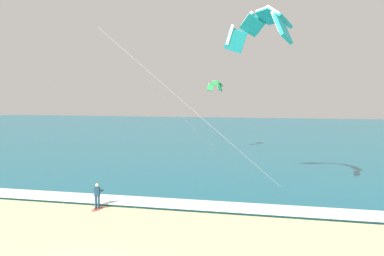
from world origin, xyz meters
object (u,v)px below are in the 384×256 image
object	(u,v)px
kitesurfer	(97,195)
surfboard	(97,209)
kite_primary	(262,25)
kite_distant	(216,85)

from	to	relation	value
kitesurfer	surfboard	bearing A→B (deg)	-89.80
surfboard	kite_primary	world-z (taller)	kite_primary
kite_distant	kitesurfer	bearing A→B (deg)	-92.56
surfboard	kite_primary	bearing A→B (deg)	36.66
kitesurfer	kite_distant	world-z (taller)	kite_distant
kitesurfer	kite_primary	distance (m)	16.86
kite_primary	kite_distant	world-z (taller)	kite_primary
kitesurfer	kite_distant	xyz separation A→B (m)	(1.44, 32.10, 7.90)
surfboard	kitesurfer	size ratio (longest dim) A/B	0.83
kite_primary	surfboard	bearing A→B (deg)	-143.34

